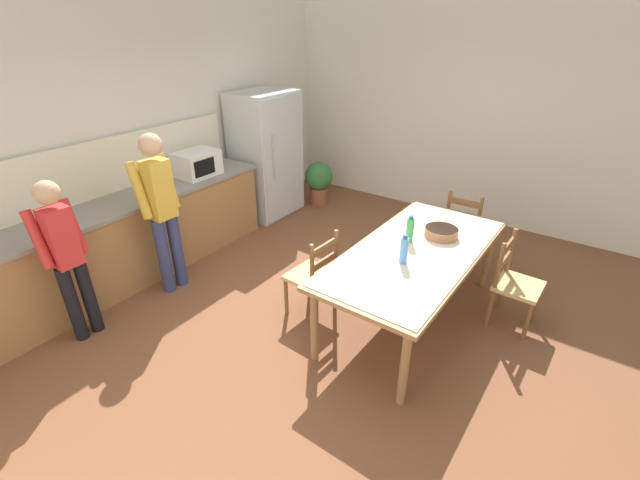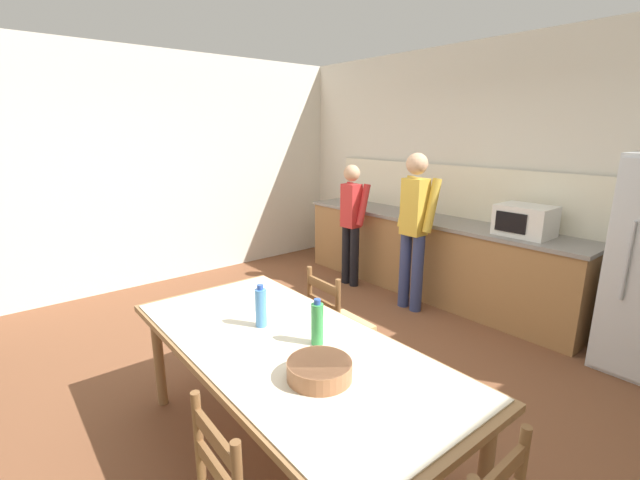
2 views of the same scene
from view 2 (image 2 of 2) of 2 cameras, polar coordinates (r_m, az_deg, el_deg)
name	(u,v)px [view 2 (image 2 of 2)]	position (r m, az deg, el deg)	size (l,w,h in m)	color
ground_plane	(326,383)	(3.57, 0.87, -18.54)	(8.32, 8.32, 0.00)	brown
wall_back	(512,176)	(5.16, 24.17, 7.74)	(6.52, 0.12, 2.90)	silver
wall_left	(161,170)	(5.88, -20.49, 8.77)	(0.12, 5.20, 2.90)	silver
kitchen_counter	(428,255)	(5.34, 14.21, -2.00)	(3.63, 0.66, 0.93)	#9E7042
counter_splashback	(448,190)	(5.44, 16.68, 6.37)	(3.59, 0.03, 0.60)	#EFE8CB
microwave	(525,221)	(4.64, 25.67, 2.35)	(0.50, 0.39, 0.30)	white
dining_table	(287,354)	(2.54, -4.36, -14.88)	(2.26, 1.08, 0.77)	olive
bottle_near_centre	(261,307)	(2.67, -7.89, -8.86)	(0.07, 0.07, 0.27)	#4C8ED6
bottle_off_centre	(317,323)	(2.44, -0.37, -11.04)	(0.07, 0.07, 0.27)	green
serving_bowl	(319,369)	(2.17, -0.07, -16.79)	(0.32, 0.32, 0.09)	#9E6642
chair_side_far_left	(336,325)	(3.45, 2.21, -11.32)	(0.44, 0.43, 0.91)	brown
person_at_sink	(351,219)	(5.37, 4.21, 2.83)	(0.39, 0.27, 1.53)	black
person_at_counter	(414,224)	(4.69, 12.45, 2.10)	(0.43, 0.30, 1.72)	navy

